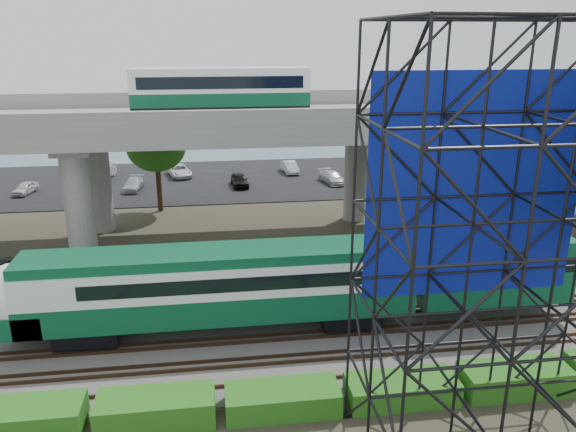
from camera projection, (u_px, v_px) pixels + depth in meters
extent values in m
plane|color=#474233|center=(250.00, 355.00, 26.73)|extent=(140.00, 140.00, 0.00)
cube|color=slate|center=(247.00, 332.00, 28.58)|extent=(90.00, 12.00, 0.20)
cube|color=black|center=(238.00, 268.00, 36.61)|extent=(90.00, 5.00, 0.08)
cube|color=black|center=(227.00, 180.00, 58.74)|extent=(90.00, 18.00, 0.08)
cube|color=#43576F|center=(221.00, 142.00, 79.48)|extent=(140.00, 40.00, 0.03)
cube|color=#472D1E|center=(255.00, 383.00, 24.08)|extent=(90.00, 0.08, 0.16)
cube|color=#472D1E|center=(252.00, 365.00, 25.44)|extent=(90.00, 0.08, 0.16)
cube|color=#472D1E|center=(251.00, 358.00, 25.96)|extent=(90.00, 0.08, 0.16)
cube|color=#472D1E|center=(249.00, 342.00, 27.32)|extent=(90.00, 0.08, 0.16)
cube|color=#472D1E|center=(248.00, 336.00, 27.85)|extent=(90.00, 0.08, 0.16)
cube|color=#472D1E|center=(246.00, 322.00, 29.20)|extent=(90.00, 0.08, 0.16)
cube|color=#472D1E|center=(246.00, 317.00, 29.73)|extent=(90.00, 0.08, 0.16)
cube|color=#472D1E|center=(244.00, 305.00, 31.09)|extent=(90.00, 0.08, 0.16)
cube|color=#472D1E|center=(243.00, 300.00, 31.62)|extent=(90.00, 0.08, 0.16)
cube|color=#472D1E|center=(242.00, 289.00, 32.97)|extent=(90.00, 0.08, 0.16)
cube|color=black|center=(89.00, 330.00, 27.36)|extent=(3.00, 2.20, 0.90)
cube|color=black|center=(349.00, 313.00, 29.05)|extent=(3.00, 2.20, 0.90)
cube|color=#0A4C2D|center=(222.00, 301.00, 27.85)|extent=(19.00, 3.00, 1.40)
cube|color=white|center=(221.00, 274.00, 27.40)|extent=(19.00, 3.00, 1.50)
cube|color=#0A4C2D|center=(220.00, 255.00, 27.09)|extent=(19.00, 2.60, 0.50)
cube|color=black|center=(241.00, 272.00, 27.51)|extent=(15.00, 3.06, 0.70)
ellipsoid|color=white|center=(18.00, 296.00, 26.33)|extent=(3.60, 3.00, 3.20)
cube|color=#0A4C2D|center=(21.00, 316.00, 26.66)|extent=(2.60, 3.00, 1.10)
cube|color=#0A4C2D|center=(490.00, 267.00, 29.36)|extent=(8.00, 3.00, 3.40)
cube|color=#9E9B93|center=(231.00, 124.00, 39.14)|extent=(80.00, 12.00, 1.20)
cube|color=#9E9B93|center=(234.00, 119.00, 33.37)|extent=(80.00, 0.50, 1.10)
cube|color=#9E9B93|center=(227.00, 98.00, 44.20)|extent=(80.00, 0.50, 1.10)
cylinder|color=#9E9B93|center=(79.00, 207.00, 35.97)|extent=(1.80, 1.80, 8.00)
cylinder|color=#9E9B93|center=(99.00, 180.00, 42.56)|extent=(1.80, 1.80, 8.00)
cube|color=#9E9B93|center=(84.00, 140.00, 38.12)|extent=(2.40, 9.00, 0.60)
cylinder|color=#9E9B93|center=(381.00, 195.00, 38.57)|extent=(1.80, 1.80, 8.00)
cylinder|color=#9E9B93|center=(355.00, 172.00, 45.16)|extent=(1.80, 1.80, 8.00)
cube|color=#9E9B93|center=(369.00, 133.00, 40.72)|extent=(2.40, 9.00, 0.60)
cylinder|color=#9E9B93|center=(562.00, 165.00, 47.50)|extent=(1.80, 1.80, 8.00)
cube|color=black|center=(222.00, 110.00, 38.77)|extent=(12.00, 2.50, 0.70)
cube|color=#0A4C2D|center=(221.00, 98.00, 38.52)|extent=(12.00, 2.50, 0.90)
cube|color=white|center=(221.00, 82.00, 38.18)|extent=(12.00, 2.50, 1.30)
cube|color=black|center=(221.00, 81.00, 38.16)|extent=(11.00, 2.56, 0.80)
cube|color=white|center=(220.00, 70.00, 37.93)|extent=(12.00, 2.40, 0.30)
cube|color=#0D1B96|center=(475.00, 187.00, 20.22)|extent=(8.10, 0.08, 8.25)
cube|color=#1E5F15|center=(22.00, 420.00, 21.32)|extent=(4.60, 1.80, 1.20)
cube|color=#1E5F15|center=(156.00, 409.00, 21.98)|extent=(4.60, 1.80, 1.15)
cube|color=#1E5F15|center=(282.00, 399.00, 22.65)|extent=(4.60, 1.80, 1.03)
cube|color=#1E5F15|center=(402.00, 389.00, 23.30)|extent=(4.60, 1.80, 1.01)
cube|color=#1E5F15|center=(515.00, 379.00, 23.93)|extent=(4.60, 1.80, 1.12)
cylinder|color=#382314|center=(435.00, 215.00, 39.58)|extent=(0.44, 0.44, 4.80)
ellipsoid|color=#1E5F15|center=(438.00, 171.00, 38.59)|extent=(4.94, 4.94, 4.18)
cylinder|color=#382314|center=(159.00, 184.00, 47.81)|extent=(0.44, 0.44, 4.80)
ellipsoid|color=#1E5F15|center=(156.00, 147.00, 46.82)|extent=(4.94, 4.94, 4.18)
imported|color=black|center=(6.00, 269.00, 34.57)|extent=(5.23, 3.74, 1.32)
imported|color=silver|center=(25.00, 188.00, 53.25)|extent=(1.96, 3.41, 1.09)
imported|color=#AAABB1|center=(104.00, 173.00, 58.76)|extent=(2.21, 4.17, 1.31)
imported|color=#A9ACB1|center=(133.00, 184.00, 54.55)|extent=(1.86, 3.97, 1.12)
imported|color=silver|center=(179.00, 171.00, 59.78)|extent=(3.10, 4.79, 1.23)
imported|color=black|center=(239.00, 180.00, 55.87)|extent=(1.84, 3.88, 1.28)
imported|color=#B7BBBF|center=(290.00, 167.00, 61.34)|extent=(1.72, 3.85, 1.23)
imported|color=#BABABA|center=(332.00, 177.00, 57.11)|extent=(2.51, 4.31, 1.17)
imported|color=#9FA2A6|center=(375.00, 164.00, 62.58)|extent=(2.45, 4.74, 1.28)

